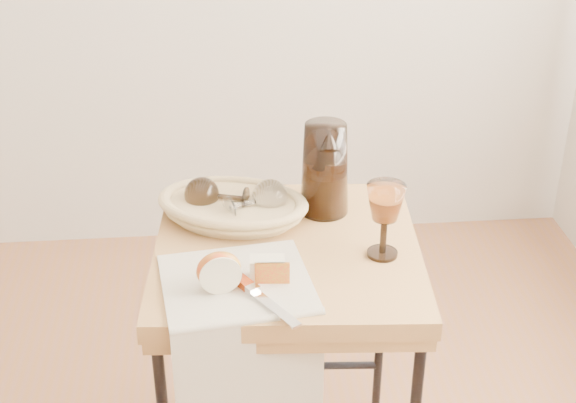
{
  "coord_description": "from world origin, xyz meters",
  "views": [
    {
      "loc": [
        0.44,
        -1.05,
        1.69
      ],
      "look_at": [
        0.58,
        0.47,
        0.86
      ],
      "focal_mm": 51.24,
      "sensor_mm": 36.0,
      "label": 1
    }
  ],
  "objects_px": {
    "side_table": "(287,375)",
    "goblet_lying_a": "(220,196)",
    "tea_towel": "(237,283)",
    "table_knife": "(255,291)",
    "pitcher": "(325,169)",
    "wine_goblet": "(384,221)",
    "bread_basket": "(233,209)",
    "goblet_lying_b": "(253,202)",
    "apple_half": "(219,270)"
  },
  "relations": [
    {
      "from": "wine_goblet",
      "to": "pitcher",
      "type": "bearing_deg",
      "value": 115.77
    },
    {
      "from": "tea_towel",
      "to": "table_knife",
      "type": "distance_m",
      "value": 0.06
    },
    {
      "from": "goblet_lying_a",
      "to": "side_table",
      "type": "bearing_deg",
      "value": 152.47
    },
    {
      "from": "bread_basket",
      "to": "goblet_lying_a",
      "type": "bearing_deg",
      "value": 171.16
    },
    {
      "from": "pitcher",
      "to": "wine_goblet",
      "type": "height_order",
      "value": "pitcher"
    },
    {
      "from": "pitcher",
      "to": "table_knife",
      "type": "height_order",
      "value": "pitcher"
    },
    {
      "from": "tea_towel",
      "to": "apple_half",
      "type": "bearing_deg",
      "value": -159.29
    },
    {
      "from": "goblet_lying_a",
      "to": "apple_half",
      "type": "distance_m",
      "value": 0.3
    },
    {
      "from": "side_table",
      "to": "tea_towel",
      "type": "xyz_separation_m",
      "value": [
        -0.12,
        -0.14,
        0.37
      ]
    },
    {
      "from": "goblet_lying_a",
      "to": "pitcher",
      "type": "xyz_separation_m",
      "value": [
        0.24,
        0.01,
        0.06
      ]
    },
    {
      "from": "bread_basket",
      "to": "goblet_lying_b",
      "type": "xyz_separation_m",
      "value": [
        0.05,
        -0.02,
        0.03
      ]
    },
    {
      "from": "bread_basket",
      "to": "apple_half",
      "type": "distance_m",
      "value": 0.29
    },
    {
      "from": "bread_basket",
      "to": "apple_half",
      "type": "height_order",
      "value": "apple_half"
    },
    {
      "from": "goblet_lying_b",
      "to": "table_knife",
      "type": "distance_m",
      "value": 0.3
    },
    {
      "from": "side_table",
      "to": "tea_towel",
      "type": "height_order",
      "value": "tea_towel"
    },
    {
      "from": "side_table",
      "to": "wine_goblet",
      "type": "relative_size",
      "value": 4.32
    },
    {
      "from": "goblet_lying_b",
      "to": "apple_half",
      "type": "relative_size",
      "value": 1.48
    },
    {
      "from": "side_table",
      "to": "apple_half",
      "type": "xyz_separation_m",
      "value": [
        -0.15,
        -0.16,
        0.42
      ]
    },
    {
      "from": "tea_towel",
      "to": "bread_basket",
      "type": "xyz_separation_m",
      "value": [
        0.0,
        0.27,
        0.02
      ]
    },
    {
      "from": "side_table",
      "to": "goblet_lying_b",
      "type": "distance_m",
      "value": 0.44
    },
    {
      "from": "side_table",
      "to": "goblet_lying_a",
      "type": "xyz_separation_m",
      "value": [
        -0.14,
        0.14,
        0.42
      ]
    },
    {
      "from": "table_knife",
      "to": "bread_basket",
      "type": "bearing_deg",
      "value": 154.06
    },
    {
      "from": "goblet_lying_a",
      "to": "goblet_lying_b",
      "type": "xyz_separation_m",
      "value": [
        0.07,
        -0.03,
        0.0
      ]
    },
    {
      "from": "tea_towel",
      "to": "bread_basket",
      "type": "bearing_deg",
      "value": 82.05
    },
    {
      "from": "tea_towel",
      "to": "pitcher",
      "type": "bearing_deg",
      "value": 45.65
    },
    {
      "from": "bread_basket",
      "to": "goblet_lying_b",
      "type": "relative_size",
      "value": 2.31
    },
    {
      "from": "bread_basket",
      "to": "table_knife",
      "type": "distance_m",
      "value": 0.32
    },
    {
      "from": "bread_basket",
      "to": "table_knife",
      "type": "height_order",
      "value": "bread_basket"
    },
    {
      "from": "goblet_lying_a",
      "to": "apple_half",
      "type": "height_order",
      "value": "goblet_lying_a"
    },
    {
      "from": "pitcher",
      "to": "table_knife",
      "type": "relative_size",
      "value": 1.06
    },
    {
      "from": "goblet_lying_a",
      "to": "pitcher",
      "type": "distance_m",
      "value": 0.25
    },
    {
      "from": "goblet_lying_b",
      "to": "table_knife",
      "type": "relative_size",
      "value": 0.55
    },
    {
      "from": "pitcher",
      "to": "side_table",
      "type": "bearing_deg",
      "value": -122.08
    },
    {
      "from": "table_knife",
      "to": "pitcher",
      "type": "bearing_deg",
      "value": 120.12
    },
    {
      "from": "apple_half",
      "to": "bread_basket",
      "type": "bearing_deg",
      "value": 73.5
    },
    {
      "from": "pitcher",
      "to": "apple_half",
      "type": "height_order",
      "value": "pitcher"
    },
    {
      "from": "side_table",
      "to": "goblet_lying_a",
      "type": "height_order",
      "value": "goblet_lying_a"
    },
    {
      "from": "table_knife",
      "to": "apple_half",
      "type": "bearing_deg",
      "value": -147.33
    },
    {
      "from": "pitcher",
      "to": "apple_half",
      "type": "relative_size",
      "value": 2.87
    },
    {
      "from": "wine_goblet",
      "to": "tea_towel",
      "type": "bearing_deg",
      "value": -165.45
    },
    {
      "from": "goblet_lying_a",
      "to": "goblet_lying_b",
      "type": "relative_size",
      "value": 0.99
    },
    {
      "from": "tea_towel",
      "to": "pitcher",
      "type": "relative_size",
      "value": 1.15
    },
    {
      "from": "side_table",
      "to": "tea_towel",
      "type": "bearing_deg",
      "value": -129.45
    },
    {
      "from": "tea_towel",
      "to": "goblet_lying_a",
      "type": "relative_size",
      "value": 2.24
    },
    {
      "from": "bread_basket",
      "to": "goblet_lying_a",
      "type": "xyz_separation_m",
      "value": [
        -0.03,
        0.01,
        0.03
      ]
    },
    {
      "from": "wine_goblet",
      "to": "side_table",
      "type": "bearing_deg",
      "value": 163.61
    },
    {
      "from": "tea_towel",
      "to": "bread_basket",
      "type": "height_order",
      "value": "bread_basket"
    },
    {
      "from": "side_table",
      "to": "tea_towel",
      "type": "distance_m",
      "value": 0.41
    },
    {
      "from": "pitcher",
      "to": "table_knife",
      "type": "xyz_separation_m",
      "value": [
        -0.18,
        -0.34,
        -0.09
      ]
    },
    {
      "from": "wine_goblet",
      "to": "table_knife",
      "type": "xyz_separation_m",
      "value": [
        -0.28,
        -0.13,
        -0.07
      ]
    }
  ]
}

